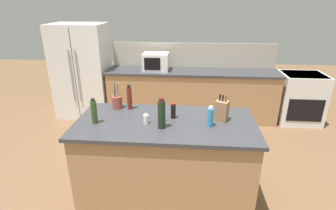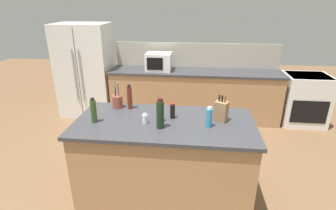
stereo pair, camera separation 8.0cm
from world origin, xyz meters
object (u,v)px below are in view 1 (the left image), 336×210
Objects in this scene: range_oven at (300,98)px; refrigerator at (82,71)px; olive_oil_bottle at (94,112)px; vinegar_bottle at (129,98)px; hot_sauce_bottle at (161,114)px; wine_bottle at (162,114)px; soy_sauce_bottle at (173,111)px; knife_block at (222,110)px; salt_shaker at (146,119)px; dish_soap_bottle at (210,117)px; utensil_crock at (117,102)px; microwave at (156,62)px.

refrigerator is at bearing 179.29° from range_oven.
vinegar_bottle is at bearing 55.31° from olive_oil_bottle.
wine_bottle is at bearing -81.97° from hot_sauce_bottle.
hot_sauce_bottle is at bearing -139.45° from soy_sauce_bottle.
knife_block is 1.36m from olive_oil_bottle.
salt_shaker is at bearing -142.80° from knife_block.
dish_soap_bottle is (-0.13, -0.16, -0.01)m from knife_block.
hot_sauce_bottle is at bearing -145.33° from knife_block.
soy_sauce_bottle reaches higher than salt_shaker.
dish_soap_bottle is at bearing -20.42° from utensil_crock.
microwave is at bearing 94.51° from salt_shaker.
soy_sauce_bottle is at bearing 156.40° from dish_soap_bottle.
salt_shaker is at bearing 154.01° from wine_bottle.
range_oven is 8.24× the size of salt_shaker.
dish_soap_bottle reaches higher than hot_sauce_bottle.
soy_sauce_bottle is at bearing 30.56° from salt_shaker.
utensil_crock is 1.44× the size of dish_soap_bottle.
microwave is 2.23m from hot_sauce_bottle.
vinegar_bottle reaches higher than dish_soap_bottle.
soy_sauce_bottle is (0.10, 0.25, -0.07)m from wine_bottle.
utensil_crock is at bearing 73.04° from olive_oil_bottle.
knife_block is at bearing 8.29° from hot_sauce_bottle.
refrigerator is 7.95× the size of dish_soap_bottle.
vinegar_bottle is (-1.06, 0.23, 0.03)m from knife_block.
olive_oil_bottle is at bearing -166.57° from soy_sauce_bottle.
soy_sauce_bottle is (0.82, 0.20, -0.05)m from olive_oil_bottle.
hot_sauce_bottle is (-0.51, 0.07, -0.01)m from dish_soap_bottle.
wine_bottle is (0.43, -0.47, 0.01)m from vinegar_bottle.
salt_shaker is at bearing 3.40° from olive_oil_bottle.
salt_shaker is (0.18, -2.27, -0.11)m from microwave.
wine_bottle reaches higher than hot_sauce_bottle.
utensil_crock is (-0.23, -1.87, -0.07)m from microwave.
wine_bottle is 1.68× the size of hot_sauce_bottle.
microwave is at bearing 180.00° from range_oven.
hot_sauce_bottle is at bearing -38.04° from vinegar_bottle.
utensil_crock is 0.66m from hot_sauce_bottle.
salt_shaker is (0.54, 0.03, -0.08)m from olive_oil_bottle.
dish_soap_bottle is 1.00m from vinegar_bottle.
utensil_crock is at bearing -164.87° from knife_block.
knife_block is 1.08m from vinegar_bottle.
utensil_crock is at bearing 159.58° from dish_soap_bottle.
microwave is 1.89m from vinegar_bottle.
vinegar_bottle is at bearing 141.96° from hot_sauce_bottle.
knife_block is at bearing -41.77° from refrigerator.
dish_soap_bottle reaches higher than soy_sauce_bottle.
olive_oil_bottle is 0.86× the size of wine_bottle.
salt_shaker is at bearing 179.35° from dish_soap_bottle.
dish_soap_bottle is (1.08, -0.40, 0.02)m from utensil_crock.
dish_soap_bottle is 0.50m from wine_bottle.
microwave reaches higher than soy_sauce_bottle.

